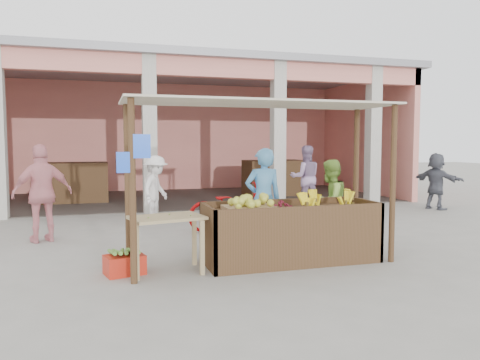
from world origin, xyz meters
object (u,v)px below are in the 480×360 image
object	(u,v)px
vendor_green	(330,200)
side_table	(167,226)
red_crate	(125,265)
motorcycle	(234,206)
vendor_blue	(263,196)
fruit_stall	(291,235)

from	to	relation	value
vendor_green	side_table	bearing A→B (deg)	-12.82
side_table	red_crate	xyz separation A→B (m)	(-0.58, 0.06, -0.51)
motorcycle	red_crate	bearing A→B (deg)	141.03
side_table	vendor_blue	size ratio (longest dim) A/B	0.59
fruit_stall	vendor_blue	xyz separation A→B (m)	(-0.14, 0.86, 0.51)
motorcycle	vendor_green	bearing A→B (deg)	-140.24
red_crate	vendor_green	xyz separation A→B (m)	(3.59, 0.92, 0.66)
fruit_stall	red_crate	world-z (taller)	fruit_stall
side_table	red_crate	distance (m)	0.78
red_crate	motorcycle	bearing A→B (deg)	34.77
vendor_blue	vendor_green	world-z (taller)	vendor_blue
vendor_green	red_crate	bearing A→B (deg)	-16.49
vendor_blue	red_crate	bearing A→B (deg)	22.91
side_table	vendor_green	xyz separation A→B (m)	(3.01, 0.98, 0.14)
vendor_green	vendor_blue	bearing A→B (deg)	-27.31
red_crate	vendor_blue	distance (m)	2.58
fruit_stall	vendor_blue	size ratio (longest dim) A/B	1.43
red_crate	vendor_blue	size ratio (longest dim) A/B	0.28
vendor_blue	vendor_green	size ratio (longest dim) A/B	1.15
fruit_stall	side_table	xyz separation A→B (m)	(-1.87, -0.05, 0.25)
fruit_stall	vendor_green	bearing A→B (deg)	39.37
vendor_blue	motorcycle	xyz separation A→B (m)	(-0.01, 1.77, -0.40)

